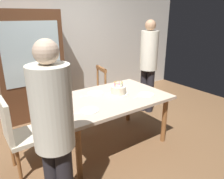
{
  "coord_description": "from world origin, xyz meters",
  "views": [
    {
      "loc": [
        -1.55,
        -2.26,
        1.81
      ],
      "look_at": [
        0.05,
        0.0,
        0.84
      ],
      "focal_mm": 34.18,
      "sensor_mm": 36.0,
      "label": 1
    }
  ],
  "objects_px": {
    "plate_far_side": "(95,93)",
    "china_cabinet": "(30,66)",
    "chair_spindle_back": "(93,95)",
    "chair_upholstered": "(19,132)",
    "plate_near_guest": "(146,94)",
    "plate_near_celebrant": "(90,110)",
    "person_guest": "(148,61)",
    "birthday_cake": "(118,90)",
    "dining_table": "(109,103)",
    "person_celebrant": "(54,130)"
  },
  "relations": [
    {
      "from": "birthday_cake",
      "to": "china_cabinet",
      "type": "xyz_separation_m",
      "value": [
        -0.78,
        1.54,
        0.16
      ]
    },
    {
      "from": "dining_table",
      "to": "person_celebrant",
      "type": "bearing_deg",
      "value": -143.63
    },
    {
      "from": "plate_near_guest",
      "to": "chair_spindle_back",
      "type": "relative_size",
      "value": 0.23
    },
    {
      "from": "plate_far_side",
      "to": "plate_near_guest",
      "type": "xyz_separation_m",
      "value": [
        0.56,
        -0.46,
        0.0
      ]
    },
    {
      "from": "dining_table",
      "to": "plate_far_side",
      "type": "height_order",
      "value": "plate_far_side"
    },
    {
      "from": "plate_far_side",
      "to": "person_guest",
      "type": "distance_m",
      "value": 1.39
    },
    {
      "from": "plate_near_guest",
      "to": "china_cabinet",
      "type": "height_order",
      "value": "china_cabinet"
    },
    {
      "from": "chair_upholstered",
      "to": "person_guest",
      "type": "relative_size",
      "value": 0.55
    },
    {
      "from": "chair_upholstered",
      "to": "person_guest",
      "type": "xyz_separation_m",
      "value": [
        2.44,
        0.41,
        0.46
      ]
    },
    {
      "from": "plate_near_celebrant",
      "to": "china_cabinet",
      "type": "height_order",
      "value": "china_cabinet"
    },
    {
      "from": "plate_near_celebrant",
      "to": "chair_upholstered",
      "type": "bearing_deg",
      "value": 155.23
    },
    {
      "from": "birthday_cake",
      "to": "china_cabinet",
      "type": "bearing_deg",
      "value": 116.86
    },
    {
      "from": "person_guest",
      "to": "chair_upholstered",
      "type": "bearing_deg",
      "value": -170.37
    },
    {
      "from": "plate_near_celebrant",
      "to": "person_celebrant",
      "type": "height_order",
      "value": "person_celebrant"
    },
    {
      "from": "chair_spindle_back",
      "to": "china_cabinet",
      "type": "relative_size",
      "value": 0.5
    },
    {
      "from": "plate_far_side",
      "to": "china_cabinet",
      "type": "bearing_deg",
      "value": 111.66
    },
    {
      "from": "birthday_cake",
      "to": "chair_spindle_back",
      "type": "bearing_deg",
      "value": 86.75
    },
    {
      "from": "plate_far_side",
      "to": "chair_spindle_back",
      "type": "distance_m",
      "value": 0.73
    },
    {
      "from": "person_guest",
      "to": "person_celebrant",
      "type": "bearing_deg",
      "value": -150.48
    },
    {
      "from": "plate_near_guest",
      "to": "plate_near_celebrant",
      "type": "bearing_deg",
      "value": 180.0
    },
    {
      "from": "dining_table",
      "to": "person_celebrant",
      "type": "distance_m",
      "value": 1.36
    },
    {
      "from": "chair_spindle_back",
      "to": "chair_upholstered",
      "type": "relative_size",
      "value": 1.0
    },
    {
      "from": "birthday_cake",
      "to": "person_guest",
      "type": "xyz_separation_m",
      "value": [
        1.08,
        0.51,
        0.2
      ]
    },
    {
      "from": "dining_table",
      "to": "chair_spindle_back",
      "type": "height_order",
      "value": "chair_spindle_back"
    },
    {
      "from": "plate_near_celebrant",
      "to": "china_cabinet",
      "type": "xyz_separation_m",
      "value": [
        -0.17,
        1.79,
        0.21
      ]
    },
    {
      "from": "plate_far_side",
      "to": "chair_upholstered",
      "type": "relative_size",
      "value": 0.23
    },
    {
      "from": "plate_far_side",
      "to": "chair_spindle_back",
      "type": "relative_size",
      "value": 0.23
    },
    {
      "from": "person_celebrant",
      "to": "chair_upholstered",
      "type": "bearing_deg",
      "value": 97.39
    },
    {
      "from": "chair_spindle_back",
      "to": "chair_upholstered",
      "type": "distance_m",
      "value": 1.58
    },
    {
      "from": "plate_near_celebrant",
      "to": "person_guest",
      "type": "bearing_deg",
      "value": 24.18
    },
    {
      "from": "plate_near_celebrant",
      "to": "plate_near_guest",
      "type": "distance_m",
      "value": 0.92
    },
    {
      "from": "plate_near_celebrant",
      "to": "person_celebrant",
      "type": "bearing_deg",
      "value": -138.64
    },
    {
      "from": "person_celebrant",
      "to": "plate_near_guest",
      "type": "bearing_deg",
      "value": 19.74
    },
    {
      "from": "chair_spindle_back",
      "to": "plate_far_side",
      "type": "bearing_deg",
      "value": -116.62
    },
    {
      "from": "person_celebrant",
      "to": "china_cabinet",
      "type": "height_order",
      "value": "china_cabinet"
    },
    {
      "from": "plate_far_side",
      "to": "dining_table",
      "type": "bearing_deg",
      "value": -71.04
    },
    {
      "from": "person_guest",
      "to": "china_cabinet",
      "type": "bearing_deg",
      "value": 150.99
    },
    {
      "from": "plate_near_celebrant",
      "to": "person_guest",
      "type": "xyz_separation_m",
      "value": [
        1.69,
        0.76,
        0.25
      ]
    },
    {
      "from": "china_cabinet",
      "to": "plate_far_side",
      "type": "bearing_deg",
      "value": -68.34
    },
    {
      "from": "birthday_cake",
      "to": "plate_near_celebrant",
      "type": "relative_size",
      "value": 1.27
    },
    {
      "from": "birthday_cake",
      "to": "plate_near_celebrant",
      "type": "xyz_separation_m",
      "value": [
        -0.61,
        -0.25,
        -0.05
      ]
    },
    {
      "from": "dining_table",
      "to": "person_guest",
      "type": "bearing_deg",
      "value": 22.82
    },
    {
      "from": "plate_far_side",
      "to": "chair_spindle_back",
      "type": "height_order",
      "value": "chair_spindle_back"
    },
    {
      "from": "plate_near_guest",
      "to": "china_cabinet",
      "type": "relative_size",
      "value": 0.12
    },
    {
      "from": "plate_near_guest",
      "to": "person_guest",
      "type": "height_order",
      "value": "person_guest"
    },
    {
      "from": "plate_near_celebrant",
      "to": "chair_spindle_back",
      "type": "relative_size",
      "value": 0.23
    },
    {
      "from": "plate_near_celebrant",
      "to": "chair_spindle_back",
      "type": "height_order",
      "value": "chair_spindle_back"
    },
    {
      "from": "plate_near_celebrant",
      "to": "plate_near_guest",
      "type": "height_order",
      "value": "same"
    },
    {
      "from": "chair_spindle_back",
      "to": "person_celebrant",
      "type": "relative_size",
      "value": 0.57
    },
    {
      "from": "plate_far_side",
      "to": "chair_spindle_back",
      "type": "bearing_deg",
      "value": 63.38
    }
  ]
}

